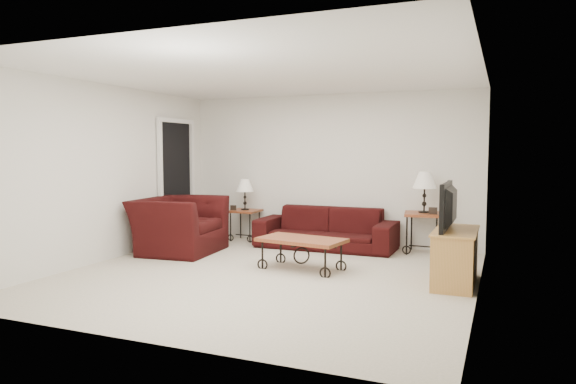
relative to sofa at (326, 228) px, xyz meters
The scene contains 20 objects.
ground 2.05m from the sofa, 93.14° to the right, with size 5.00×5.00×0.00m, color beige.
wall_back 1.05m from the sofa, 102.98° to the left, with size 5.00×0.02×2.50m, color silver.
wall_front 4.62m from the sofa, 91.40° to the right, with size 5.00×0.02×2.50m, color silver.
wall_left 3.43m from the sofa, 142.27° to the right, with size 0.02×5.00×2.50m, color silver.
wall_right 3.26m from the sofa, 40.21° to the right, with size 0.02×5.00×2.50m, color silver.
ceiling 2.97m from the sofa, 93.14° to the right, with size 5.00×5.00×0.00m, color white.
doorway 2.70m from the sofa, behind, with size 0.08×0.94×2.04m, color black.
sofa is the anchor object (origin of this frame).
side_table_left 1.55m from the sofa, behind, with size 0.49×0.49×0.53m, color brown.
side_table_right 1.52m from the sofa, ahead, with size 0.57×0.57×0.62m, color brown.
lamp_left 1.62m from the sofa, behind, with size 0.30×0.30×0.53m, color black, non-canonical shape.
lamp_right 1.64m from the sofa, ahead, with size 0.35×0.35×0.62m, color black, non-canonical shape.
photo_frame_left 1.71m from the sofa, behind, with size 0.11×0.01×0.09m, color black.
photo_frame_right 1.70m from the sofa, ahead, with size 0.12×0.02×0.10m, color black.
coffee_table 1.58m from the sofa, 83.33° to the right, with size 1.11×0.60×0.42m, color brown.
armchair 2.31m from the sofa, 149.37° to the right, with size 1.30×1.13×0.84m, color black.
throw_pillow 2.22m from the sofa, 146.27° to the right, with size 0.38×0.10×0.38m, color orange.
tv_stand 2.64m from the sofa, 36.68° to the right, with size 0.45×1.07×0.64m, color #BB8045.
television 2.69m from the sofa, 36.94° to the right, with size 0.96×0.13×0.55m, color black.
backpack 0.80m from the sofa, ahead, with size 0.32×0.24×0.41m, color black.
Camera 1 is at (2.73, -5.92, 1.57)m, focal length 32.76 mm.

